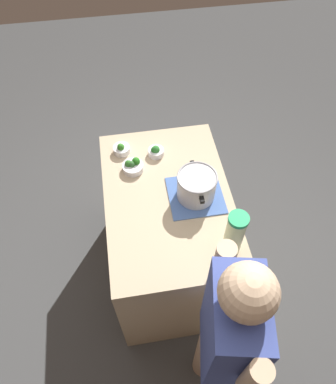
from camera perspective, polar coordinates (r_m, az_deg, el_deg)
The scene contains 9 objects.
ground_plane at distance 3.03m, azimuth -0.00°, elevation -11.15°, with size 8.00×8.00×0.00m, color #454748.
counter_slab at distance 2.62m, azimuth -0.00°, elevation -6.76°, with size 1.17×0.77×0.94m, color tan.
dish_cloth at distance 2.23m, azimuth 4.33°, elevation -0.50°, with size 0.32×0.33×0.01m, color #496CB0.
cooking_pot at distance 2.15m, azimuth 4.48°, elevation 0.99°, with size 0.31×0.24×0.18m.
lemonade_pitcher at distance 1.93m, azimuth 10.32°, elevation -6.49°, with size 0.10×0.10×0.32m.
broccoli_bowl_front at distance 2.41m, azimuth -1.91°, elevation 6.40°, with size 0.11×0.11×0.08m.
broccoli_bowl_center at distance 2.45m, azimuth -7.30°, elevation 6.73°, with size 0.11×0.11×0.08m.
broccoli_bowl_back at distance 2.34m, azimuth -5.52°, elevation 4.07°, with size 0.14×0.14×0.08m.
person_cook at distance 1.85m, azimuth 8.55°, elevation -22.66°, with size 0.50×0.27×1.73m.
Camera 1 is at (1.27, -0.21, 2.75)m, focal length 34.14 mm.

